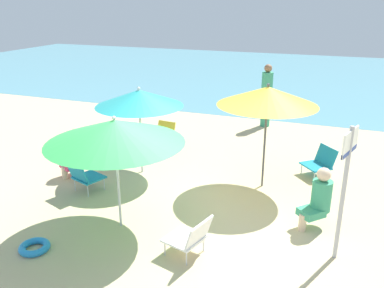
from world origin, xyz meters
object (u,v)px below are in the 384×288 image
person_c (266,95)px  person_b (76,152)px  beach_chair_b (190,236)px  warning_sign (346,174)px  umbrella_teal (139,98)px  beach_chair_d (163,136)px  beach_chair_a (320,161)px  person_a (319,197)px  beach_chair_c (84,175)px  umbrella_green (115,131)px  swim_ring (34,247)px  umbrella_yellow (268,96)px

person_c → person_b: bearing=-146.1°
beach_chair_b → person_b: (-3.20, 1.84, 0.18)m
person_b → warning_sign: (5.12, -1.13, 0.78)m
umbrella_teal → person_b: umbrella_teal is taller
beach_chair_d → beach_chair_a: bearing=93.8°
beach_chair_a → person_b: person_b is taller
person_a → beach_chair_c: bearing=-43.7°
umbrella_teal → warning_sign: 4.31m
umbrella_green → swim_ring: (-0.83, -1.04, -1.54)m
beach_chair_a → umbrella_green: bearing=7.2°
umbrella_yellow → umbrella_green: (-1.82, -2.27, -0.19)m
beach_chair_b → swim_ring: 2.29m
beach_chair_a → warning_sign: bearing=57.3°
umbrella_teal → warning_sign: size_ratio=0.94×
beach_chair_d → beach_chair_c: bearing=-2.2°
beach_chair_a → beach_chair_d: (-3.63, 0.22, 0.05)m
umbrella_green → beach_chair_b: 1.88m
beach_chair_d → warning_sign: bearing=60.1°
person_b → umbrella_green: bearing=76.9°
umbrella_green → person_b: 2.61m
beach_chair_c → warning_sign: size_ratio=0.36×
warning_sign → beach_chair_b: bearing=-143.1°
umbrella_yellow → swim_ring: bearing=-128.6°
umbrella_green → person_c: size_ratio=1.19×
umbrella_teal → beach_chair_b: bearing=-50.3°
beach_chair_a → beach_chair_c: size_ratio=1.09×
beach_chair_a → beach_chair_b: size_ratio=1.11×
umbrella_teal → beach_chair_a: size_ratio=2.40×
beach_chair_b → person_b: size_ratio=0.67×
beach_chair_b → beach_chair_c: bearing=-9.0°
beach_chair_c → swim_ring: 1.91m
umbrella_green → person_c: bearing=80.0°
umbrella_teal → beach_chair_b: 3.41m
person_b → warning_sign: 5.30m
beach_chair_b → warning_sign: (1.92, 0.70, 0.96)m
person_b → person_c: (2.96, 4.78, 0.39)m
person_b → swim_ring: person_b is taller
umbrella_green → beach_chair_b: (1.34, -0.37, -1.27)m
umbrella_yellow → beach_chair_d: size_ratio=2.96×
umbrella_yellow → warning_sign: (1.43, -1.94, -0.51)m
umbrella_green → person_b: size_ratio=2.08×
umbrella_teal → person_c: bearing=67.0°
beach_chair_b → swim_ring: (-2.17, -0.67, -0.27)m
person_a → person_b: bearing=-52.2°
person_c → warning_sign: warning_sign is taller
person_c → beach_chair_c: bearing=-137.5°
umbrella_yellow → beach_chair_c: umbrella_yellow is taller
person_a → person_b: (-4.80, 0.36, -0.01)m
beach_chair_a → person_b: size_ratio=0.75×
beach_chair_b → person_b: person_b is taller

